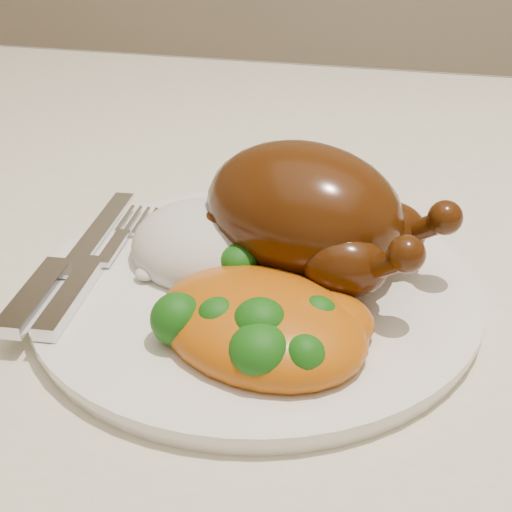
# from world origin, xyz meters

# --- Properties ---
(dining_table) EXTENTS (1.60, 0.90, 0.76)m
(dining_table) POSITION_xyz_m (0.00, 0.00, 0.67)
(dining_table) COLOR brown
(dining_table) RESTS_ON floor
(tablecloth) EXTENTS (1.73, 1.03, 0.18)m
(tablecloth) POSITION_xyz_m (0.00, 0.00, 0.74)
(tablecloth) COLOR silver
(tablecloth) RESTS_ON dining_table
(dinner_plate) EXTENTS (0.35, 0.35, 0.01)m
(dinner_plate) POSITION_xyz_m (-0.09, -0.10, 0.77)
(dinner_plate) COLOR white
(dinner_plate) RESTS_ON tablecloth
(roast_chicken) EXTENTS (0.19, 0.15, 0.09)m
(roast_chicken) POSITION_xyz_m (-0.06, -0.07, 0.82)
(roast_chicken) COLOR #442107
(roast_chicken) RESTS_ON dinner_plate
(rice_mound) EXTENTS (0.13, 0.13, 0.06)m
(rice_mound) POSITION_xyz_m (-0.13, -0.08, 0.79)
(rice_mound) COLOR silver
(rice_mound) RESTS_ON dinner_plate
(mac_and_cheese) EXTENTS (0.16, 0.15, 0.05)m
(mac_and_cheese) POSITION_xyz_m (-0.07, -0.16, 0.79)
(mac_and_cheese) COLOR #C75E0C
(mac_and_cheese) RESTS_ON dinner_plate
(cutlery) EXTENTS (0.05, 0.20, 0.01)m
(cutlery) POSITION_xyz_m (-0.21, -0.13, 0.79)
(cutlery) COLOR silver
(cutlery) RESTS_ON dinner_plate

